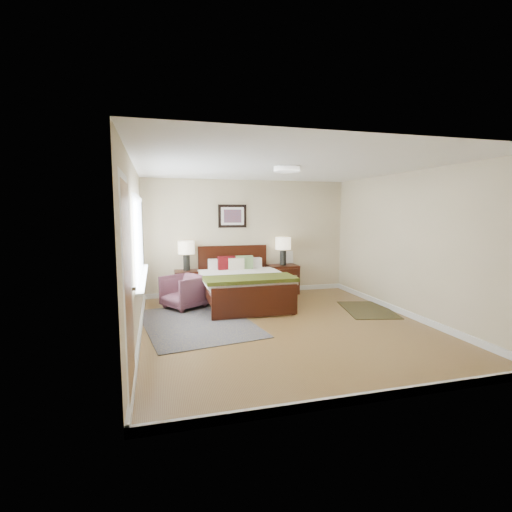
# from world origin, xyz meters

# --- Properties ---
(floor) EXTENTS (5.00, 5.00, 0.00)m
(floor) POSITION_xyz_m (0.00, 0.00, 0.00)
(floor) COLOR brown
(floor) RESTS_ON ground
(back_wall) EXTENTS (4.50, 0.04, 2.50)m
(back_wall) POSITION_xyz_m (0.00, 2.50, 1.25)
(back_wall) COLOR #C9B892
(back_wall) RESTS_ON ground
(front_wall) EXTENTS (4.50, 0.04, 2.50)m
(front_wall) POSITION_xyz_m (0.00, -2.50, 1.25)
(front_wall) COLOR #C9B892
(front_wall) RESTS_ON ground
(left_wall) EXTENTS (0.04, 5.00, 2.50)m
(left_wall) POSITION_xyz_m (-2.25, 0.00, 1.25)
(left_wall) COLOR #C9B892
(left_wall) RESTS_ON ground
(right_wall) EXTENTS (0.04, 5.00, 2.50)m
(right_wall) POSITION_xyz_m (2.25, 0.00, 1.25)
(right_wall) COLOR #C9B892
(right_wall) RESTS_ON ground
(ceiling) EXTENTS (4.50, 5.00, 0.02)m
(ceiling) POSITION_xyz_m (0.00, 0.00, 2.50)
(ceiling) COLOR white
(ceiling) RESTS_ON back_wall
(window) EXTENTS (0.11, 2.72, 1.32)m
(window) POSITION_xyz_m (-2.20, 0.70, 1.38)
(window) COLOR silver
(window) RESTS_ON left_wall
(door) EXTENTS (0.06, 1.00, 2.18)m
(door) POSITION_xyz_m (-2.23, -1.75, 1.07)
(door) COLOR silver
(door) RESTS_ON ground
(ceil_fixture) EXTENTS (0.44, 0.44, 0.08)m
(ceil_fixture) POSITION_xyz_m (0.00, 0.00, 2.47)
(ceil_fixture) COLOR white
(ceil_fixture) RESTS_ON ceiling
(bed) EXTENTS (1.64, 1.97, 1.06)m
(bed) POSITION_xyz_m (-0.35, 1.53, 0.49)
(bed) COLOR black
(bed) RESTS_ON ground
(wall_art) EXTENTS (0.62, 0.05, 0.50)m
(wall_art) POSITION_xyz_m (-0.35, 2.47, 1.72)
(wall_art) COLOR black
(wall_art) RESTS_ON back_wall
(nightstand_left) EXTENTS (0.50, 0.45, 0.60)m
(nightstand_left) POSITION_xyz_m (-1.37, 2.25, 0.47)
(nightstand_left) COLOR black
(nightstand_left) RESTS_ON ground
(nightstand_right) EXTENTS (0.64, 0.48, 0.64)m
(nightstand_right) POSITION_xyz_m (0.75, 2.26, 0.38)
(nightstand_right) COLOR black
(nightstand_right) RESTS_ON ground
(lamp_left) EXTENTS (0.34, 0.34, 0.61)m
(lamp_left) POSITION_xyz_m (-1.37, 2.27, 1.03)
(lamp_left) COLOR black
(lamp_left) RESTS_ON nightstand_left
(lamp_right) EXTENTS (0.34, 0.34, 0.61)m
(lamp_right) POSITION_xyz_m (0.75, 2.27, 1.06)
(lamp_right) COLOR black
(lamp_right) RESTS_ON nightstand_right
(armchair) EXTENTS (0.95, 0.94, 0.63)m
(armchair) POSITION_xyz_m (-1.49, 1.52, 0.32)
(armchair) COLOR brown
(armchair) RESTS_ON ground
(rug_persian) EXTENTS (2.00, 2.56, 0.01)m
(rug_persian) POSITION_xyz_m (-1.35, 0.51, 0.01)
(rug_persian) COLOR #0C173F
(rug_persian) RESTS_ON ground
(rug_navy) EXTENTS (1.09, 1.40, 0.01)m
(rug_navy) POSITION_xyz_m (1.80, 0.50, 0.01)
(rug_navy) COLOR black
(rug_navy) RESTS_ON ground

